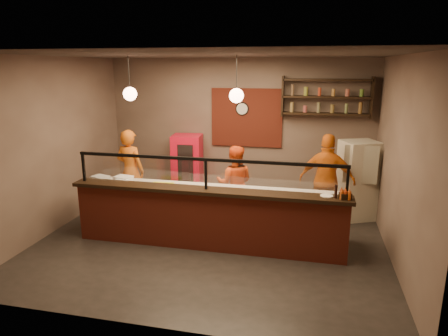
% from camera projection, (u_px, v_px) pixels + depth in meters
% --- Properties ---
extents(floor, '(6.00, 6.00, 0.00)m').
position_uv_depth(floor, '(211.00, 241.00, 7.11)').
color(floor, black).
rests_on(floor, ground).
extents(ceiling, '(6.00, 6.00, 0.00)m').
position_uv_depth(ceiling, '(210.00, 55.00, 6.32)').
color(ceiling, '#3D342F').
rests_on(ceiling, wall_back).
extents(wall_back, '(6.00, 0.00, 6.00)m').
position_uv_depth(wall_back, '(238.00, 131.00, 9.08)').
color(wall_back, '#705D52').
rests_on(wall_back, floor).
extents(wall_left, '(0.00, 5.00, 5.00)m').
position_uv_depth(wall_left, '(53.00, 146.00, 7.35)').
color(wall_left, '#705D52').
rests_on(wall_left, floor).
extents(wall_right, '(0.00, 5.00, 5.00)m').
position_uv_depth(wall_right, '(401.00, 162.00, 6.08)').
color(wall_right, '#705D52').
rests_on(wall_right, floor).
extents(wall_front, '(6.00, 0.00, 6.00)m').
position_uv_depth(wall_front, '(153.00, 201.00, 4.35)').
color(wall_front, '#705D52').
rests_on(wall_front, floor).
extents(brick_patch, '(1.60, 0.04, 1.30)m').
position_uv_depth(brick_patch, '(247.00, 118.00, 8.94)').
color(brick_patch, maroon).
rests_on(brick_patch, wall_back).
extents(service_counter, '(4.60, 0.25, 1.00)m').
position_uv_depth(service_counter, '(207.00, 221.00, 6.71)').
color(service_counter, maroon).
rests_on(service_counter, floor).
extents(counter_ledge, '(4.70, 0.37, 0.06)m').
position_uv_depth(counter_ledge, '(206.00, 191.00, 6.58)').
color(counter_ledge, black).
rests_on(counter_ledge, service_counter).
extents(worktop_cabinet, '(4.60, 0.75, 0.85)m').
position_uv_depth(worktop_cabinet, '(214.00, 214.00, 7.20)').
color(worktop_cabinet, gray).
rests_on(worktop_cabinet, floor).
extents(worktop, '(4.60, 0.75, 0.05)m').
position_uv_depth(worktop, '(214.00, 191.00, 7.09)').
color(worktop, white).
rests_on(worktop, worktop_cabinet).
extents(sneeze_guard, '(4.50, 0.05, 0.52)m').
position_uv_depth(sneeze_guard, '(206.00, 171.00, 6.49)').
color(sneeze_guard, white).
rests_on(sneeze_guard, counter_ledge).
extents(wall_shelving, '(1.84, 0.28, 0.85)m').
position_uv_depth(wall_shelving, '(326.00, 97.00, 8.31)').
color(wall_shelving, black).
rests_on(wall_shelving, wall_back).
extents(wall_clock, '(0.30, 0.04, 0.30)m').
position_uv_depth(wall_clock, '(242.00, 109.00, 8.90)').
color(wall_clock, black).
rests_on(wall_clock, wall_back).
extents(pendant_left, '(0.24, 0.24, 0.77)m').
position_uv_depth(pendant_left, '(130.00, 94.00, 6.99)').
color(pendant_left, black).
rests_on(pendant_left, ceiling).
extents(pendant_right, '(0.24, 0.24, 0.77)m').
position_uv_depth(pendant_right, '(236.00, 96.00, 6.59)').
color(pendant_right, black).
rests_on(pendant_right, ceiling).
extents(cook_left, '(0.70, 0.52, 1.76)m').
position_uv_depth(cook_left, '(130.00, 171.00, 8.42)').
color(cook_left, orange).
rests_on(cook_left, floor).
extents(cook_mid, '(0.79, 0.65, 1.53)m').
position_uv_depth(cook_mid, '(235.00, 183.00, 7.93)').
color(cook_mid, '#E14915').
rests_on(cook_mid, floor).
extents(cook_right, '(1.10, 0.58, 1.80)m').
position_uv_depth(cook_right, '(327.00, 180.00, 7.64)').
color(cook_right, '#CC6013').
rests_on(cook_right, floor).
extents(fridge, '(0.86, 0.84, 1.59)m').
position_uv_depth(fridge, '(358.00, 180.00, 8.03)').
color(fridge, beige).
rests_on(fridge, floor).
extents(red_cooler, '(0.71, 0.66, 1.51)m').
position_uv_depth(red_cooler, '(188.00, 167.00, 9.19)').
color(red_cooler, red).
rests_on(red_cooler, floor).
extents(pizza_dough, '(0.61, 0.61, 0.01)m').
position_uv_depth(pizza_dough, '(191.00, 188.00, 7.16)').
color(pizza_dough, silver).
rests_on(pizza_dough, worktop).
extents(prep_tub_a, '(0.35, 0.31, 0.14)m').
position_uv_depth(prep_tub_a, '(100.00, 180.00, 7.42)').
color(prep_tub_a, silver).
rests_on(prep_tub_a, worktop).
extents(prep_tub_b, '(0.35, 0.30, 0.15)m').
position_uv_depth(prep_tub_b, '(123.00, 180.00, 7.38)').
color(prep_tub_b, white).
rests_on(prep_tub_b, worktop).
extents(prep_tub_c, '(0.28, 0.24, 0.13)m').
position_uv_depth(prep_tub_c, '(121.00, 184.00, 7.17)').
color(prep_tub_c, white).
rests_on(prep_tub_c, worktop).
extents(rolling_pin, '(0.39, 0.10, 0.07)m').
position_uv_depth(rolling_pin, '(164.00, 184.00, 7.31)').
color(rolling_pin, yellow).
rests_on(rolling_pin, worktop).
extents(condiment_caddy, '(0.20, 0.18, 0.09)m').
position_uv_depth(condiment_caddy, '(345.00, 196.00, 6.07)').
color(condiment_caddy, black).
rests_on(condiment_caddy, counter_ledge).
extents(pepper_mill, '(0.06, 0.06, 0.21)m').
position_uv_depth(pepper_mill, '(336.00, 191.00, 6.09)').
color(pepper_mill, black).
rests_on(pepper_mill, counter_ledge).
extents(small_plate, '(0.22, 0.22, 0.01)m').
position_uv_depth(small_plate, '(327.00, 196.00, 6.21)').
color(small_plate, white).
rests_on(small_plate, counter_ledge).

